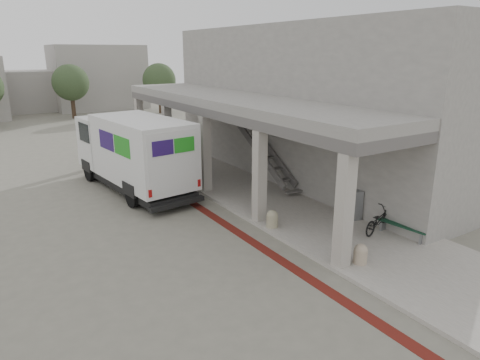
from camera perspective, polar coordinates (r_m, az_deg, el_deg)
ground at (r=13.91m, az=-3.48°, el=-8.10°), size 120.00×120.00×0.00m
bike_lane_stripe at (r=15.97m, az=-3.81°, el=-4.72°), size 0.35×40.00×0.01m
sidewalk at (r=16.03m, az=9.17°, el=-4.61°), size 4.40×28.00×0.12m
transit_building at (r=20.36m, az=7.28°, el=9.74°), size 7.60×17.00×7.00m
distant_backdrop at (r=47.20m, az=-28.87°, el=10.91°), size 28.00×10.00×6.50m
tree_mid at (r=41.96m, az=-21.65°, el=11.97°), size 3.20×3.20×4.80m
tree_right at (r=43.27m, az=-10.72°, el=12.94°), size 3.20×3.20×4.80m
fedex_truck at (r=19.01m, az=-14.13°, el=3.74°), size 3.17×7.81×3.24m
bench at (r=14.79m, az=20.89°, el=-6.01°), size 0.58×1.68×0.39m
bollard_near at (r=12.61m, az=15.78°, el=-9.43°), size 0.39×0.39×0.58m
bollard_far at (r=14.57m, az=4.32°, el=-5.15°), size 0.40×0.40×0.59m
utility_cabinet at (r=15.74m, az=14.73°, el=-3.08°), size 0.62×0.73×1.06m
bicycle_black at (r=14.80m, az=17.98°, el=-5.12°), size 1.66×0.88×0.83m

